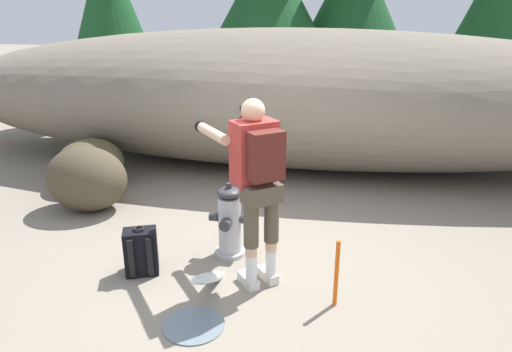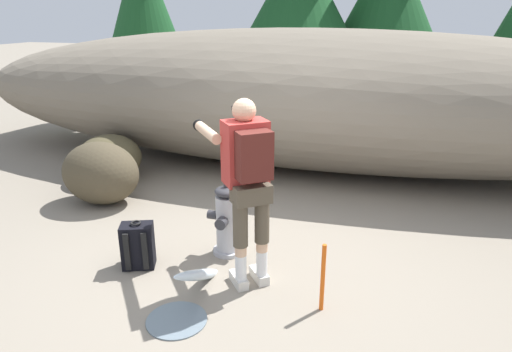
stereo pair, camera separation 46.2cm
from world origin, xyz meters
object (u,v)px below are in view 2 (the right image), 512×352
object	(u,v)px
utility_worker	(246,171)
boulder_mid	(110,158)
fire_hydrant	(227,221)
boulder_large	(101,173)
survey_stake	(323,278)
spare_backpack	(138,246)

from	to	relation	value
utility_worker	boulder_mid	world-z (taller)	utility_worker
fire_hydrant	boulder_large	world-z (taller)	boulder_large
boulder_mid	survey_stake	distance (m)	4.10
fire_hydrant	utility_worker	distance (m)	0.89
survey_stake	spare_backpack	bearing A→B (deg)	174.72
spare_backpack	boulder_mid	size ratio (longest dim) A/B	0.51
utility_worker	spare_backpack	bearing A→B (deg)	54.94
fire_hydrant	survey_stake	xyz separation A→B (m)	(1.08, -0.67, -0.05)
fire_hydrant	utility_worker	bearing A→B (deg)	-50.17
boulder_large	boulder_mid	bearing A→B (deg)	117.31
boulder_large	survey_stake	size ratio (longest dim) A/B	1.69
spare_backpack	boulder_mid	world-z (taller)	boulder_mid
utility_worker	boulder_large	xyz separation A→B (m)	(-2.34, 1.17, -0.66)
utility_worker	spare_backpack	size ratio (longest dim) A/B	3.54
utility_worker	boulder_large	size ratio (longest dim) A/B	1.64
fire_hydrant	spare_backpack	xyz separation A→B (m)	(-0.73, -0.50, -0.14)
utility_worker	survey_stake	xyz separation A→B (m)	(0.73, -0.25, -0.76)
boulder_mid	survey_stake	size ratio (longest dim) A/B	1.55
spare_backpack	boulder_large	bearing A→B (deg)	23.05
boulder_mid	survey_stake	bearing A→B (deg)	-32.26
fire_hydrant	spare_backpack	bearing A→B (deg)	-145.51
utility_worker	boulder_large	distance (m)	2.70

